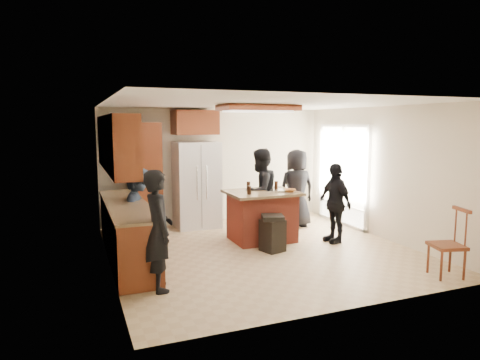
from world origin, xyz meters
name	(u,v)px	position (x,y,z in m)	size (l,w,h in m)	color
room_shell	(398,178)	(4.37, 1.64, 0.87)	(8.00, 5.20, 5.00)	tan
person_front_left	(158,230)	(-1.97, -1.06, 0.80)	(0.58, 0.42, 1.59)	black
person_behind_left	(260,192)	(0.42, 1.01, 0.85)	(0.83, 0.51, 1.70)	black
person_behind_right	(296,188)	(1.40, 1.34, 0.82)	(0.80, 0.52, 1.65)	black
person_side_right	(335,203)	(1.49, 0.05, 0.73)	(0.86, 0.44, 1.47)	black
person_counter	(138,211)	(-1.98, 0.66, 0.73)	(0.95, 0.44, 1.46)	#192232
left_cabinetry	(123,201)	(-2.24, 0.40, 0.96)	(0.64, 3.00, 2.30)	maroon
back_wall_units	(158,163)	(-1.33, 2.20, 1.38)	(1.80, 0.60, 2.45)	maroon
refrigerator	(197,185)	(-0.55, 2.12, 0.90)	(0.90, 0.76, 1.80)	white
kitchen_island	(262,215)	(0.28, 0.63, 0.47)	(1.28, 1.03, 0.93)	#A33A2A
island_items	(275,189)	(0.51, 0.55, 0.97)	(0.98, 0.75, 0.15)	silver
trash_bin	(273,233)	(0.17, -0.07, 0.32)	(0.46, 0.46, 0.63)	black
spindle_chair	(448,246)	(1.95, -2.09, 0.45)	(0.52, 0.52, 0.99)	maroon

